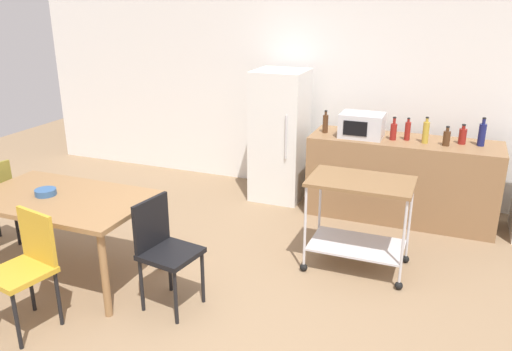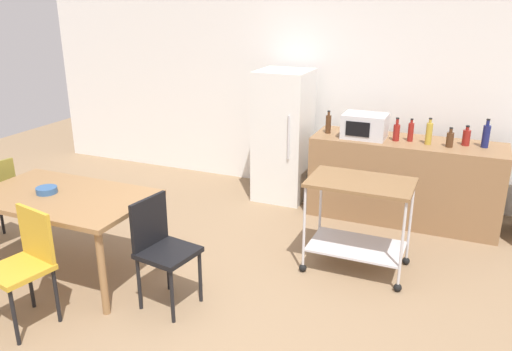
{
  "view_description": "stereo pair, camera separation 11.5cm",
  "coord_description": "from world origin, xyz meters",
  "px_view_note": "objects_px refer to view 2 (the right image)",
  "views": [
    {
      "loc": [
        1.39,
        -2.94,
        2.37
      ],
      "look_at": [
        -0.26,
        1.2,
        0.8
      ],
      "focal_mm": 36.18,
      "sensor_mm": 36.0,
      "label": 1
    },
    {
      "loc": [
        1.49,
        -2.9,
        2.37
      ],
      "look_at": [
        -0.26,
        1.2,
        0.8
      ],
      "focal_mm": 36.18,
      "sensor_mm": 36.0,
      "label": 2
    }
  ],
  "objects_px": {
    "chair_black": "(162,245)",
    "bottle_olive_oil": "(396,132)",
    "refrigerator": "(283,136)",
    "bottle_vinegar": "(328,124)",
    "bottle_soy_sauce": "(411,132)",
    "chair_mustard": "(25,260)",
    "microwave": "(365,126)",
    "bottle_sparkling_water": "(486,136)",
    "dining_table": "(64,204)",
    "fruit_bowl": "(47,190)",
    "bottle_wine": "(450,139)",
    "bottle_hot_sauce": "(466,137)",
    "bottle_soda": "(429,133)",
    "kitchen_cart": "(359,210)"
  },
  "relations": [
    {
      "from": "bottle_vinegar",
      "to": "bottle_soda",
      "type": "distance_m",
      "value": 1.08
    },
    {
      "from": "bottle_soy_sauce",
      "to": "bottle_soda",
      "type": "height_order",
      "value": "bottle_soda"
    },
    {
      "from": "dining_table",
      "to": "chair_mustard",
      "type": "xyz_separation_m",
      "value": [
        0.24,
        -0.69,
        -0.15
      ]
    },
    {
      "from": "bottle_soy_sauce",
      "to": "chair_mustard",
      "type": "bearing_deg",
      "value": -127.21
    },
    {
      "from": "refrigerator",
      "to": "kitchen_cart",
      "type": "height_order",
      "value": "refrigerator"
    },
    {
      "from": "bottle_sparkling_water",
      "to": "bottle_olive_oil",
      "type": "bearing_deg",
      "value": -173.64
    },
    {
      "from": "fruit_bowl",
      "to": "bottle_vinegar",
      "type": "bearing_deg",
      "value": 52.38
    },
    {
      "from": "refrigerator",
      "to": "bottle_wine",
      "type": "relative_size",
      "value": 7.58
    },
    {
      "from": "chair_mustard",
      "to": "chair_black",
      "type": "height_order",
      "value": "same"
    },
    {
      "from": "chair_mustard",
      "to": "bottle_sparkling_water",
      "type": "distance_m",
      "value": 4.39
    },
    {
      "from": "chair_mustard",
      "to": "refrigerator",
      "type": "distance_m",
      "value": 3.29
    },
    {
      "from": "fruit_bowl",
      "to": "dining_table",
      "type": "bearing_deg",
      "value": 6.39
    },
    {
      "from": "refrigerator",
      "to": "kitchen_cart",
      "type": "relative_size",
      "value": 1.7
    },
    {
      "from": "bottle_olive_oil",
      "to": "chair_mustard",
      "type": "bearing_deg",
      "value": -125.86
    },
    {
      "from": "kitchen_cart",
      "to": "bottle_wine",
      "type": "height_order",
      "value": "bottle_wine"
    },
    {
      "from": "dining_table",
      "to": "chair_black",
      "type": "xyz_separation_m",
      "value": [
        1.03,
        -0.08,
        -0.15
      ]
    },
    {
      "from": "bottle_soy_sauce",
      "to": "bottle_wine",
      "type": "distance_m",
      "value": 0.4
    },
    {
      "from": "refrigerator",
      "to": "fruit_bowl",
      "type": "relative_size",
      "value": 8.73
    },
    {
      "from": "bottle_hot_sauce",
      "to": "bottle_soda",
      "type": "bearing_deg",
      "value": -163.4
    },
    {
      "from": "bottle_vinegar",
      "to": "bottle_soda",
      "type": "xyz_separation_m",
      "value": [
        1.08,
        -0.03,
        0.01
      ]
    },
    {
      "from": "bottle_soda",
      "to": "fruit_bowl",
      "type": "xyz_separation_m",
      "value": [
        -2.9,
        -2.34,
        -0.24
      ]
    },
    {
      "from": "chair_mustard",
      "to": "bottle_vinegar",
      "type": "relative_size",
      "value": 3.49
    },
    {
      "from": "bottle_vinegar",
      "to": "bottle_soy_sauce",
      "type": "xyz_separation_m",
      "value": [
        0.89,
        0.02,
        -0.0
      ]
    },
    {
      "from": "fruit_bowl",
      "to": "chair_mustard",
      "type": "bearing_deg",
      "value": -59.38
    },
    {
      "from": "microwave",
      "to": "bottle_sparkling_water",
      "type": "relative_size",
      "value": 1.56
    },
    {
      "from": "chair_mustard",
      "to": "bottle_vinegar",
      "type": "distance_m",
      "value": 3.39
    },
    {
      "from": "chair_black",
      "to": "bottle_olive_oil",
      "type": "bearing_deg",
      "value": -20.89
    },
    {
      "from": "bottle_hot_sauce",
      "to": "chair_black",
      "type": "bearing_deg",
      "value": -129.63
    },
    {
      "from": "bottle_olive_oil",
      "to": "fruit_bowl",
      "type": "height_order",
      "value": "bottle_olive_oil"
    },
    {
      "from": "bottle_vinegar",
      "to": "bottle_soy_sauce",
      "type": "relative_size",
      "value": 1.05
    },
    {
      "from": "refrigerator",
      "to": "bottle_soy_sauce",
      "type": "xyz_separation_m",
      "value": [
        1.47,
        -0.11,
        0.23
      ]
    },
    {
      "from": "kitchen_cart",
      "to": "bottle_soy_sauce",
      "type": "height_order",
      "value": "bottle_soy_sauce"
    },
    {
      "from": "bottle_soy_sauce",
      "to": "bottle_sparkling_water",
      "type": "relative_size",
      "value": 0.82
    },
    {
      "from": "bottle_olive_oil",
      "to": "kitchen_cart",
      "type": "bearing_deg",
      "value": -94.34
    },
    {
      "from": "dining_table",
      "to": "chair_black",
      "type": "bearing_deg",
      "value": -4.43
    },
    {
      "from": "bottle_hot_sauce",
      "to": "fruit_bowl",
      "type": "distance_m",
      "value": 4.08
    },
    {
      "from": "refrigerator",
      "to": "bottle_vinegar",
      "type": "distance_m",
      "value": 0.64
    },
    {
      "from": "bottle_vinegar",
      "to": "dining_table",
      "type": "bearing_deg",
      "value": -125.41
    },
    {
      "from": "bottle_hot_sauce",
      "to": "microwave",
      "type": "bearing_deg",
      "value": -174.02
    },
    {
      "from": "bottle_wine",
      "to": "bottle_hot_sauce",
      "type": "bearing_deg",
      "value": 40.93
    },
    {
      "from": "chair_mustard",
      "to": "bottle_sparkling_water",
      "type": "xyz_separation_m",
      "value": [
        3.05,
        3.11,
        0.5
      ]
    },
    {
      "from": "chair_black",
      "to": "bottle_hot_sauce",
      "type": "bearing_deg",
      "value": -30.55
    },
    {
      "from": "refrigerator",
      "to": "bottle_vinegar",
      "type": "relative_size",
      "value": 6.08
    },
    {
      "from": "dining_table",
      "to": "fruit_bowl",
      "type": "height_order",
      "value": "fruit_bowl"
    },
    {
      "from": "dining_table",
      "to": "microwave",
      "type": "bearing_deg",
      "value": 48.07
    },
    {
      "from": "microwave",
      "to": "bottle_olive_oil",
      "type": "height_order",
      "value": "microwave"
    },
    {
      "from": "bottle_olive_oil",
      "to": "fruit_bowl",
      "type": "distance_m",
      "value": 3.49
    },
    {
      "from": "refrigerator",
      "to": "bottle_hot_sauce",
      "type": "distance_m",
      "value": 2.03
    },
    {
      "from": "bottle_vinegar",
      "to": "bottle_soy_sauce",
      "type": "distance_m",
      "value": 0.89
    },
    {
      "from": "dining_table",
      "to": "bottle_soy_sauce",
      "type": "relative_size",
      "value": 6.19
    }
  ]
}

